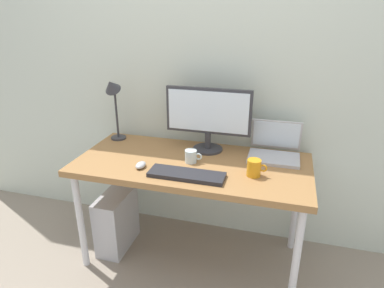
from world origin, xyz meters
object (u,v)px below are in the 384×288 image
(mouse, at_px, (141,165))
(coffee_mug, at_px, (254,168))
(monitor, at_px, (208,115))
(computer_tower, at_px, (117,221))
(desk, at_px, (192,171))
(glass_cup, at_px, (191,156))
(keyboard, at_px, (187,175))
(desk_lamp, at_px, (113,95))
(laptop, at_px, (275,148))

(mouse, relative_size, coffee_mug, 0.78)
(mouse, bearing_deg, monitor, 48.89)
(monitor, bearing_deg, computer_tower, -157.62)
(desk, height_order, glass_cup, glass_cup)
(mouse, distance_m, coffee_mug, 0.67)
(glass_cup, bearing_deg, keyboard, -81.80)
(monitor, distance_m, glass_cup, 0.30)
(desk_lamp, bearing_deg, mouse, -46.48)
(laptop, relative_size, mouse, 3.56)
(laptop, xyz_separation_m, computer_tower, (-1.04, -0.27, -0.58))
(desk, height_order, mouse, mouse)
(monitor, xyz_separation_m, coffee_mug, (0.34, -0.30, -0.20))
(laptop, bearing_deg, desk_lamp, -179.10)
(computer_tower, bearing_deg, laptop, 14.33)
(monitor, height_order, computer_tower, monitor)
(monitor, height_order, glass_cup, monitor)
(desk, distance_m, monitor, 0.38)
(laptop, distance_m, keyboard, 0.64)
(keyboard, bearing_deg, desk, 96.96)
(keyboard, bearing_deg, glass_cup, 98.20)
(desk, relative_size, glass_cup, 13.43)
(desk_lamp, relative_size, glass_cup, 4.30)
(glass_cup, bearing_deg, coffee_mug, -11.22)
(computer_tower, bearing_deg, monitor, 22.38)
(desk_lamp, xyz_separation_m, mouse, (0.36, -0.37, -0.32))
(desk, height_order, desk_lamp, desk_lamp)
(mouse, bearing_deg, desk_lamp, 133.52)
(desk, height_order, keyboard, keyboard)
(keyboard, distance_m, computer_tower, 0.80)
(mouse, height_order, computer_tower, mouse)
(coffee_mug, distance_m, computer_tower, 1.10)
(keyboard, bearing_deg, desk_lamp, 147.89)
(monitor, distance_m, keyboard, 0.47)
(coffee_mug, bearing_deg, desk_lamp, 163.85)
(desk, height_order, coffee_mug, coffee_mug)
(computer_tower, bearing_deg, mouse, -24.55)
(coffee_mug, bearing_deg, keyboard, -162.70)
(coffee_mug, xyz_separation_m, glass_cup, (-0.40, 0.08, -0.01))
(desk, xyz_separation_m, mouse, (-0.28, -0.16, 0.08))
(glass_cup, bearing_deg, mouse, -150.03)
(desk_lamp, xyz_separation_m, computer_tower, (0.08, -0.25, -0.85))
(desk, xyz_separation_m, keyboard, (0.02, -0.20, 0.08))
(desk_lamp, distance_m, coffee_mug, 1.10)
(monitor, xyz_separation_m, mouse, (-0.33, -0.37, -0.23))
(desk, height_order, computer_tower, desk)
(laptop, distance_m, glass_cup, 0.55)
(monitor, distance_m, computer_tower, 1.01)
(laptop, relative_size, keyboard, 0.73)
(laptop, relative_size, glass_cup, 2.94)
(coffee_mug, height_order, glass_cup, coffee_mug)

